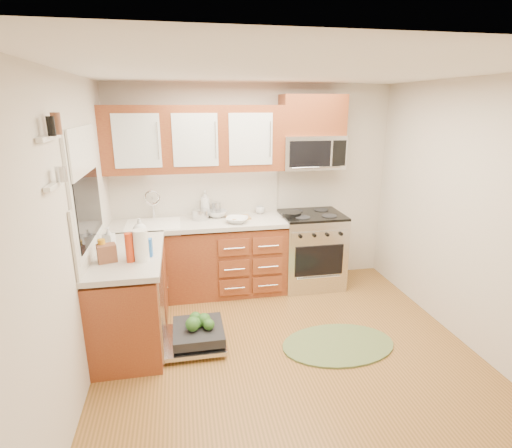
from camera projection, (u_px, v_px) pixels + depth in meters
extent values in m
plane|color=brown|center=(288.00, 353.00, 3.77)|extent=(3.50, 3.50, 0.00)
plane|color=white|center=(295.00, 71.00, 3.05)|extent=(3.50, 3.50, 0.00)
cube|color=beige|center=(254.00, 187.00, 5.06)|extent=(3.50, 0.04, 2.50)
cube|color=beige|center=(399.00, 341.00, 1.77)|extent=(3.50, 0.04, 2.50)
cube|color=beige|center=(74.00, 239.00, 3.10)|extent=(0.04, 3.50, 2.50)
cube|color=beige|center=(472.00, 216.00, 3.73)|extent=(0.04, 3.50, 2.50)
cube|color=maroon|center=(200.00, 260.00, 4.88)|extent=(2.05, 0.60, 0.85)
cube|color=maroon|center=(131.00, 300.00, 3.88)|extent=(0.60, 1.25, 0.85)
cube|color=beige|center=(199.00, 223.00, 4.74)|extent=(2.07, 0.64, 0.05)
cube|color=beige|center=(127.00, 255.00, 3.75)|extent=(0.64, 1.27, 0.05)
cube|color=silver|center=(196.00, 193.00, 4.93)|extent=(2.05, 0.02, 0.57)
cube|color=silver|center=(90.00, 225.00, 3.60)|extent=(0.02, 1.25, 0.57)
cube|color=maroon|center=(312.00, 115.00, 4.76)|extent=(0.76, 0.35, 0.47)
cube|color=white|center=(83.00, 150.00, 3.39)|extent=(0.02, 0.96, 0.40)
cube|color=white|center=(49.00, 138.00, 2.54)|extent=(0.04, 0.40, 0.03)
cube|color=white|center=(56.00, 184.00, 2.63)|extent=(0.04, 0.40, 0.03)
cylinder|color=black|center=(291.00, 214.00, 4.88)|extent=(0.26, 0.26, 0.04)
cylinder|color=silver|center=(200.00, 214.00, 4.79)|extent=(0.22, 0.22, 0.12)
cube|color=#AD884F|center=(238.00, 218.00, 4.85)|extent=(0.30, 0.21, 0.02)
cylinder|color=silver|center=(217.00, 209.00, 4.95)|extent=(0.14, 0.14, 0.17)
cylinder|color=white|center=(141.00, 245.00, 3.50)|extent=(0.14, 0.14, 0.28)
cylinder|color=orange|center=(102.00, 250.00, 3.51)|extent=(0.08, 0.08, 0.20)
cylinder|color=red|center=(129.00, 248.00, 3.48)|extent=(0.08, 0.08, 0.26)
cube|color=brown|center=(107.00, 253.00, 3.49)|extent=(0.18, 0.15, 0.16)
cube|color=blue|center=(146.00, 248.00, 3.61)|extent=(0.11, 0.07, 0.17)
imported|color=#999999|center=(237.00, 220.00, 4.67)|extent=(0.33, 0.33, 0.06)
imported|color=#999999|center=(217.00, 214.00, 4.91)|extent=(0.25, 0.25, 0.08)
imported|color=#999999|center=(260.00, 210.00, 5.06)|extent=(0.13, 0.13, 0.09)
imported|color=#999999|center=(205.00, 203.00, 4.93)|extent=(0.14, 0.14, 0.32)
imported|color=#999999|center=(109.00, 237.00, 3.84)|extent=(0.12, 0.12, 0.20)
imported|color=#999999|center=(140.00, 227.00, 4.19)|extent=(0.19, 0.19, 0.19)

